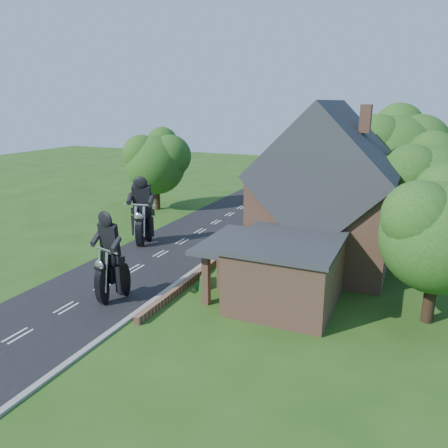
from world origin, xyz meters
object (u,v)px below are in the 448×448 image
at_px(garden_wall, 229,251).
at_px(annex, 284,271).
at_px(house, 326,197).
at_px(motorcycle_lead, 113,287).
at_px(motorcycle_follow, 144,234).

xyz_separation_m(garden_wall, annex, (5.57, -5.80, 1.57)).
bearing_deg(annex, house, 84.76).
height_order(annex, motorcycle_lead, annex).
height_order(garden_wall, motorcycle_lead, motorcycle_lead).
xyz_separation_m(house, motorcycle_follow, (-12.77, -1.62, -3.58)).
bearing_deg(annex, garden_wall, 133.84).
bearing_deg(motorcycle_lead, garden_wall, -92.39).
bearing_deg(motorcycle_follow, motorcycle_lead, 103.07).
height_order(house, motorcycle_lead, house).
distance_m(house, annex, 7.30).
xyz_separation_m(motorcycle_lead, motorcycle_follow, (-3.90, 8.61, 0.03)).
relative_size(house, annex, 1.45).
relative_size(garden_wall, motorcycle_follow, 13.53).
height_order(house, annex, house).
distance_m(garden_wall, annex, 8.19).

